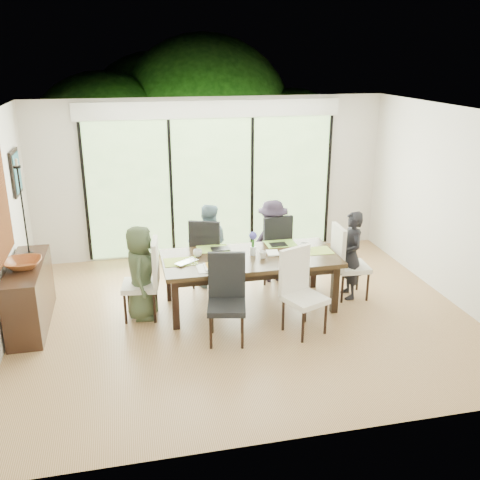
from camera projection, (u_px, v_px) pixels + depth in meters
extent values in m
cube|color=brown|center=(244.00, 316.00, 7.26)|extent=(6.00, 5.00, 0.01)
cube|color=white|center=(245.00, 112.00, 6.36)|extent=(6.00, 5.00, 0.01)
cube|color=silver|center=(212.00, 178.00, 9.12)|extent=(6.00, 0.02, 2.70)
cube|color=white|center=(310.00, 307.00, 4.50)|extent=(6.00, 0.02, 2.70)
cube|color=silver|center=(455.00, 207.00, 7.42)|extent=(0.02, 5.00, 2.70)
cube|color=#598C3F|center=(212.00, 187.00, 9.14)|extent=(4.20, 0.02, 2.30)
cube|color=white|center=(211.00, 109.00, 8.69)|extent=(4.40, 0.06, 0.28)
cube|color=black|center=(85.00, 194.00, 8.70)|extent=(0.05, 0.04, 2.30)
cube|color=black|center=(171.00, 189.00, 8.99)|extent=(0.05, 0.04, 2.30)
cube|color=black|center=(252.00, 185.00, 9.27)|extent=(0.05, 0.04, 2.30)
cube|color=black|center=(328.00, 181.00, 9.55)|extent=(0.05, 0.04, 2.30)
cube|color=brown|center=(205.00, 238.00, 10.41)|extent=(6.00, 1.80, 0.10)
cube|color=brown|center=(199.00, 198.00, 10.95)|extent=(6.00, 0.08, 0.06)
sphere|color=#14380F|center=(106.00, 150.00, 11.21)|extent=(3.20, 3.20, 3.20)
sphere|color=#14380F|center=(205.00, 126.00, 12.08)|extent=(4.00, 4.00, 4.00)
sphere|color=#14380F|center=(291.00, 153.00, 11.89)|extent=(2.80, 2.80, 2.80)
sphere|color=#14380F|center=(158.00, 131.00, 12.59)|extent=(3.60, 3.60, 3.60)
cube|color=black|center=(250.00, 258.00, 7.30)|extent=(2.39, 1.10, 0.06)
cube|color=black|center=(250.00, 264.00, 7.33)|extent=(2.19, 0.90, 0.10)
cube|color=black|center=(175.00, 304.00, 6.81)|extent=(0.09, 0.09, 0.69)
cube|color=black|center=(335.00, 289.00, 7.24)|extent=(0.09, 0.09, 0.69)
cube|color=black|center=(169.00, 278.00, 7.60)|extent=(0.09, 0.09, 0.69)
cube|color=black|center=(313.00, 266.00, 8.04)|extent=(0.09, 0.09, 0.69)
imported|color=#3A472F|center=(141.00, 272.00, 7.02)|extent=(0.47, 0.66, 1.28)
imported|color=black|center=(351.00, 255.00, 7.62)|extent=(0.40, 0.61, 1.28)
imported|color=#7092A2|center=(208.00, 246.00, 7.99)|extent=(0.66, 0.49, 1.28)
imported|color=#282030|center=(272.00, 241.00, 8.20)|extent=(0.64, 0.44, 1.28)
cube|color=#90A63B|center=(181.00, 262.00, 7.09)|extent=(0.44, 0.32, 0.01)
cube|color=#8CA93C|center=(316.00, 251.00, 7.48)|extent=(0.44, 0.32, 0.01)
cube|color=#80A63B|center=(213.00, 249.00, 7.56)|extent=(0.44, 0.32, 0.01)
cube|color=#7AB23F|center=(281.00, 244.00, 7.76)|extent=(0.44, 0.32, 0.01)
cube|color=white|center=(214.00, 268.00, 6.90)|extent=(0.44, 0.32, 0.01)
cube|color=black|center=(220.00, 249.00, 7.53)|extent=(0.26, 0.18, 0.01)
cube|color=black|center=(278.00, 244.00, 7.71)|extent=(0.24, 0.17, 0.01)
cube|color=white|center=(300.00, 254.00, 7.38)|extent=(0.30, 0.22, 0.00)
cube|color=white|center=(214.00, 267.00, 6.89)|extent=(0.26, 0.26, 0.02)
cube|color=orange|center=(214.00, 265.00, 6.89)|extent=(0.20, 0.20, 0.01)
cylinder|color=silver|center=(253.00, 251.00, 7.32)|extent=(0.08, 0.08, 0.12)
cylinder|color=#337226|center=(253.00, 243.00, 7.28)|extent=(0.04, 0.04, 0.16)
sphere|color=#4745AE|center=(253.00, 236.00, 7.25)|extent=(0.11, 0.11, 0.11)
imported|color=silver|center=(189.00, 263.00, 7.02)|extent=(0.39, 0.36, 0.03)
imported|color=white|center=(198.00, 253.00, 7.27)|extent=(0.17, 0.17, 0.10)
imported|color=white|center=(263.00, 255.00, 7.21)|extent=(0.13, 0.13, 0.09)
imported|color=white|center=(304.00, 246.00, 7.52)|extent=(0.13, 0.13, 0.10)
imported|color=white|center=(267.00, 253.00, 7.38)|extent=(0.19, 0.24, 0.02)
cube|color=black|center=(30.00, 295.00, 6.90)|extent=(0.42, 1.49, 0.84)
imported|color=brown|center=(24.00, 264.00, 6.65)|extent=(0.44, 0.44, 0.11)
cylinder|color=black|center=(29.00, 254.00, 7.08)|extent=(0.09, 0.09, 0.04)
cylinder|color=black|center=(23.00, 211.00, 6.88)|extent=(0.02, 0.02, 1.16)
cylinder|color=black|center=(17.00, 167.00, 6.69)|extent=(0.09, 0.09, 0.03)
cylinder|color=silver|center=(16.00, 163.00, 6.67)|extent=(0.03, 0.03, 0.09)
cube|color=black|center=(16.00, 173.00, 7.64)|extent=(0.03, 0.55, 0.65)
cube|color=#1B4C58|center=(17.00, 173.00, 7.65)|extent=(0.01, 0.45, 0.55)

